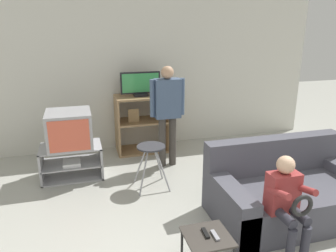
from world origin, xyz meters
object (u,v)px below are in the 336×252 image
snack_table (207,240)px  remote_control_white (215,235)px  tv_stand (72,162)px  couch (287,193)px  media_shelf (142,123)px  person_standing_adult (167,107)px  television_main (69,129)px  remote_control_black (206,233)px  television_flat (140,85)px  folding_stool (151,153)px  person_seated_child (287,199)px

snack_table → remote_control_white: 0.09m
tv_stand → remote_control_white: (1.21, -2.31, 0.14)m
tv_stand → couch: size_ratio=0.49×
media_shelf → person_standing_adult: (0.26, -0.70, 0.44)m
television_main → remote_control_black: size_ratio=4.18×
television_main → person_standing_adult: 1.44m
television_flat → remote_control_white: bearing=-89.2°
folding_stool → person_seated_child: person_seated_child is taller
folding_stool → snack_table: folding_stool is taller
folding_stool → person_standing_adult: (0.40, 0.65, 0.44)m
tv_stand → couch: (2.38, -1.69, 0.04)m
snack_table → television_main: bearing=116.6°
television_main → television_flat: size_ratio=0.91×
folding_stool → person_seated_child: bearing=-60.5°
remote_control_white → snack_table: bearing=157.1°
television_main → remote_control_white: television_main is taller
television_main → couch: television_main is taller
television_flat → person_standing_adult: size_ratio=0.43×
media_shelf → folding_stool: size_ratio=1.62×
media_shelf → folding_stool: 1.36m
remote_control_black → person_standing_adult: person_standing_adult is taller
remote_control_black → person_seated_child: 0.83m
tv_stand → remote_control_white: size_ratio=5.90×
media_shelf → person_seated_child: size_ratio=1.00×
media_shelf → person_seated_child: 3.08m
tv_stand → remote_control_black: bearing=-63.2°
remote_control_black → media_shelf: bearing=92.4°
television_flat → media_shelf: bearing=-15.9°
remote_control_white → person_seated_child: (0.74, 0.07, 0.20)m
snack_table → remote_control_white: bearing=-24.0°
television_main → snack_table: bearing=-63.4°
folding_stool → snack_table: bearing=-85.9°
television_main → snack_table: television_main is taller
remote_control_black → remote_control_white: (0.07, -0.05, 0.00)m
television_flat → folding_stool: television_flat is taller
television_main → folding_stool: size_ratio=1.00×
remote_control_black → couch: (1.24, 0.57, -0.10)m
media_shelf → person_standing_adult: person_standing_adult is taller
tv_stand → remote_control_white: 2.62m
remote_control_white → media_shelf: bearing=91.8°
folding_stool → remote_control_black: 1.65m
tv_stand → television_flat: (1.17, 0.74, 0.93)m
television_flat → snack_table: 3.14m
media_shelf → folding_stool: (-0.15, -1.35, -0.00)m
television_main → television_flat: 1.45m
folding_stool → person_standing_adult: person_standing_adult is taller
television_main → remote_control_black: (1.13, -2.25, -0.35)m
snack_table → couch: bearing=25.9°
tv_stand → person_seated_child: person_seated_child is taller
folding_stool → snack_table: (0.12, -1.67, -0.18)m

